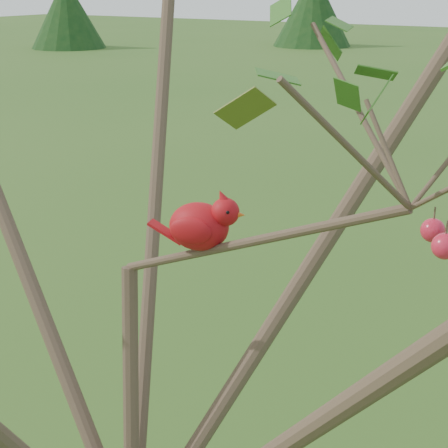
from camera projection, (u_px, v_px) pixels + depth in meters
name	position (u px, v px, depth m)	size (l,w,h in m)	color
crabapple_tree	(115.00, 213.00, 1.27)	(2.35, 2.05, 2.95)	#473626
cardinal	(202.00, 224.00, 1.31)	(0.19, 0.12, 0.14)	#A30D0F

